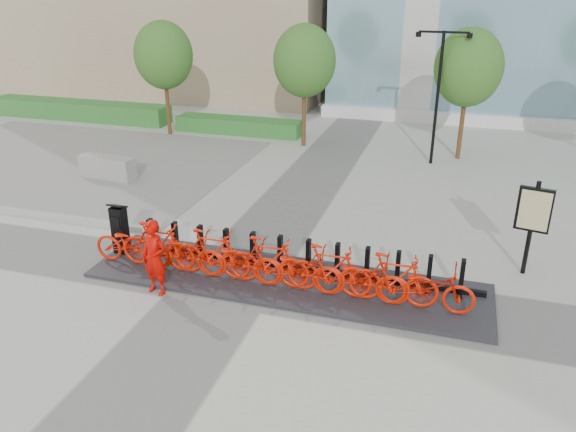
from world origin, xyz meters
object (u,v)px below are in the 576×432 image
(worker_red, at_px, (154,258))
(jersey_barrier, at_px, (107,167))
(map_sign, at_px, (533,214))
(kiosk, at_px, (120,229))
(bike_0, at_px, (132,244))

(worker_red, height_order, jersey_barrier, worker_red)
(map_sign, bearing_deg, kiosk, -156.80)
(bike_0, bearing_deg, worker_red, -129.15)
(worker_red, bearing_deg, bike_0, 154.30)
(bike_0, distance_m, jersey_barrier, 7.31)
(map_sign, bearing_deg, jersey_barrier, 178.89)
(jersey_barrier, xyz_separation_m, map_sign, (13.93, -3.23, 1.18))
(bike_0, relative_size, jersey_barrier, 0.96)
(bike_0, relative_size, kiosk, 1.49)
(kiosk, height_order, worker_red, worker_red)
(jersey_barrier, bearing_deg, bike_0, -45.64)
(kiosk, bearing_deg, bike_0, -34.48)
(jersey_barrier, height_order, map_sign, map_sign)
(kiosk, distance_m, worker_red, 2.38)
(kiosk, bearing_deg, worker_red, -35.57)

